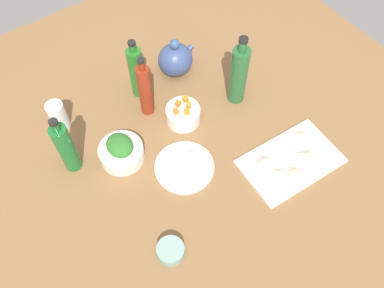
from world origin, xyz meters
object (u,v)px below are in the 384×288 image
object	(u,v)px
bowl_greens	(122,153)
bowl_small_side	(171,251)
bottle_0	(145,90)
bottle_3	(239,74)
cutting_board	(291,161)
bottle_2	(136,72)
plate_tofu	(184,167)
teapot	(175,59)
bowl_carrots	(183,115)
drinking_glass_0	(58,115)
bottle_1	(66,147)

from	to	relation	value
bowl_greens	bowl_small_side	world-z (taller)	bowl_greens
bottle_0	bottle_3	size ratio (longest dim) A/B	0.90
cutting_board	bottle_2	size ratio (longest dim) A/B	1.31
plate_tofu	teapot	bearing A→B (deg)	59.72
cutting_board	bowl_small_side	distance (cm)	50.64
bottle_0	bottle_2	xyz separation A→B (cm)	(2.06, 9.35, -0.31)
cutting_board	bowl_carrots	xyz separation A→B (cm)	(-19.74, 35.66, 2.62)
bowl_greens	drinking_glass_0	size ratio (longest dim) A/B	1.39
drinking_glass_0	bowl_greens	bearing A→B (deg)	-66.11
bowl_greens	bowl_carrots	bearing A→B (deg)	2.81
bowl_greens	teapot	bearing A→B (deg)	31.47
teapot	drinking_glass_0	xyz separation A→B (cm)	(-48.30, 2.11, -1.13)
bowl_carrots	bottle_3	bearing A→B (deg)	-6.72
bowl_greens	bottle_2	size ratio (longest dim) A/B	0.59
bowl_greens	plate_tofu	bearing A→B (deg)	-46.25
bowl_greens	drinking_glass_0	bearing A→B (deg)	113.89
bottle_2	teapot	bearing A→B (deg)	3.22
drinking_glass_0	bottle_1	bearing A→B (deg)	-102.11
cutting_board	bottle_3	world-z (taller)	bottle_3
teapot	bottle_0	distance (cm)	22.52
cutting_board	bowl_carrots	distance (cm)	40.84
bottle_0	bottle_1	world-z (taller)	bottle_0
bottle_2	bowl_small_side	bearing A→B (deg)	-112.77
bottle_1	plate_tofu	bearing A→B (deg)	-37.12
teapot	bottle_0	world-z (taller)	bottle_0
cutting_board	bottle_0	size ratio (longest dim) A/B	1.27
drinking_glass_0	teapot	bearing A→B (deg)	-2.51
bowl_small_side	bottle_0	bearing A→B (deg)	65.42
bowl_greens	bowl_small_side	size ratio (longest dim) A/B	1.81
cutting_board	bottle_3	distance (cm)	35.27
plate_tofu	teapot	size ratio (longest dim) A/B	1.25
bowl_small_side	bottle_2	distance (cm)	64.59
bottle_2	drinking_glass_0	bearing A→B (deg)	174.30
bowl_small_side	bowl_carrots	bearing A→B (deg)	51.27
bowl_greens	bowl_small_side	xyz separation A→B (cm)	(-4.84, -37.14, -0.80)
cutting_board	bowl_greens	size ratio (longest dim) A/B	2.21
bowl_small_side	bottle_0	size ratio (longest dim) A/B	0.32
bowl_carrots	drinking_glass_0	world-z (taller)	drinking_glass_0
bowl_carrots	bottle_3	distance (cm)	24.25
bottle_3	drinking_glass_0	world-z (taller)	bottle_3
plate_tofu	bowl_small_side	bearing A→B (deg)	-132.39
plate_tofu	bowl_greens	world-z (taller)	bowl_greens
bottle_3	drinking_glass_0	bearing A→B (deg)	156.07
bowl_small_side	bottle_1	xyz separation A→B (cm)	(-10.04, 44.12, 8.89)
bowl_carrots	teapot	xyz separation A→B (cm)	(11.29, 21.53, 3.43)
bowl_carrots	bottle_1	bearing A→B (deg)	172.05
cutting_board	bottle_1	bearing A→B (deg)	145.67
bowl_carrots	bottle_3	xyz separation A→B (cm)	(22.18, -2.62, 9.45)
bowl_greens	bottle_2	distance (cm)	30.68
bowl_greens	bottle_0	world-z (taller)	bottle_0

